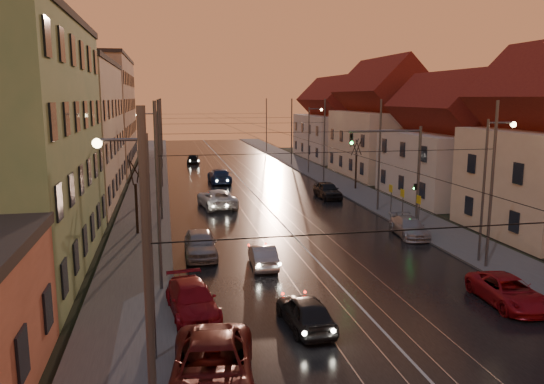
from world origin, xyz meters
TOP-DOWN VIEW (x-y plane):
  - ground at (0.00, 0.00)m, footprint 160.00×160.00m
  - road at (0.00, 40.00)m, footprint 16.00×120.00m
  - sidewalk_left at (-10.00, 40.00)m, footprint 4.00×120.00m
  - sidewalk_right at (10.00, 40.00)m, footprint 4.00×120.00m
  - tram_rail_0 at (-2.20, 40.00)m, footprint 0.06×120.00m
  - tram_rail_1 at (-0.77, 40.00)m, footprint 0.06×120.00m
  - tram_rail_2 at (0.77, 40.00)m, footprint 0.06×120.00m
  - tram_rail_3 at (2.20, 40.00)m, footprint 0.06×120.00m
  - apartment_left_2 at (-17.50, 34.00)m, footprint 10.00×20.00m
  - apartment_left_3 at (-17.50, 58.00)m, footprint 10.00×24.00m
  - house_right_2 at (17.00, 28.00)m, footprint 9.18×12.24m
  - house_right_3 at (17.00, 43.00)m, footprint 9.18×14.28m
  - house_right_4 at (17.00, 61.00)m, footprint 9.18×16.32m
  - catenary_pole_l_0 at (-8.60, -6.00)m, footprint 0.16×0.16m
  - catenary_pole_l_1 at (-8.60, 9.00)m, footprint 0.16×0.16m
  - catenary_pole_r_1 at (8.60, 9.00)m, footprint 0.16×0.16m
  - catenary_pole_l_2 at (-8.60, 24.00)m, footprint 0.16×0.16m
  - catenary_pole_r_2 at (8.60, 24.00)m, footprint 0.16×0.16m
  - catenary_pole_l_3 at (-8.60, 39.00)m, footprint 0.16×0.16m
  - catenary_pole_r_3 at (8.60, 39.00)m, footprint 0.16×0.16m
  - catenary_pole_l_4 at (-8.60, 54.00)m, footprint 0.16×0.16m
  - catenary_pole_r_4 at (8.60, 54.00)m, footprint 0.16×0.16m
  - catenary_pole_l_5 at (-8.60, 72.00)m, footprint 0.16×0.16m
  - catenary_pole_r_5 at (8.60, 72.00)m, footprint 0.16×0.16m
  - street_lamp_0 at (-9.10, 2.00)m, footprint 1.75×0.32m
  - street_lamp_1 at (9.10, 10.00)m, footprint 1.75×0.32m
  - street_lamp_2 at (-9.10, 30.00)m, footprint 1.75×0.32m
  - street_lamp_3 at (9.10, 46.00)m, footprint 1.75×0.32m
  - traffic_light_mast at (7.99, 18.00)m, footprint 5.30×0.32m
  - bare_tree_0 at (-10.20, 20.00)m, footprint 1.09×1.09m
  - bare_tree_2 at (10.40, 34.00)m, footprint 1.09×1.09m
  - driving_car_0 at (-2.91, 3.73)m, footprint 1.88×4.05m
  - driving_car_1 at (-3.16, 11.76)m, footprint 1.48×3.77m
  - driving_car_2 at (-4.08, 28.15)m, footprint 3.28×5.81m
  - driving_car_3 at (-2.53, 40.90)m, footprint 2.33×5.51m
  - driving_car_4 at (-4.37, 58.46)m, footprint 2.13×4.30m
  - parked_left_1 at (-7.00, -0.28)m, footprint 3.28×5.96m
  - parked_left_2 at (-7.29, 5.96)m, footprint 2.41×4.78m
  - parked_left_3 at (-6.39, 14.30)m, footprint 1.88×4.55m
  - parked_right_0 at (6.59, 4.28)m, footprint 2.34×4.60m
  - parked_right_1 at (7.57, 16.15)m, footprint 2.22×4.50m
  - parked_right_2 at (6.31, 30.29)m, footprint 1.87×4.44m

SIDE VIEW (x-z plane):
  - ground at x=0.00m, z-range 0.00..0.00m
  - road at x=0.00m, z-range 0.00..0.04m
  - tram_rail_0 at x=-2.20m, z-range 0.04..0.07m
  - tram_rail_1 at x=-0.77m, z-range 0.04..0.07m
  - tram_rail_2 at x=0.77m, z-range 0.04..0.07m
  - tram_rail_3 at x=2.20m, z-range 0.04..0.07m
  - sidewalk_left at x=-10.00m, z-range 0.00..0.15m
  - sidewalk_right at x=10.00m, z-range 0.00..0.15m
  - driving_car_1 at x=-3.16m, z-range 0.00..1.22m
  - parked_right_0 at x=6.59m, z-range 0.00..1.25m
  - parked_right_1 at x=7.57m, z-range 0.00..1.26m
  - parked_left_2 at x=-7.29m, z-range 0.00..1.33m
  - driving_car_0 at x=-2.91m, z-range 0.00..1.34m
  - driving_car_4 at x=-4.37m, z-range 0.00..1.41m
  - parked_right_2 at x=6.31m, z-range 0.00..1.50m
  - driving_car_2 at x=-4.08m, z-range 0.00..1.53m
  - parked_left_3 at x=-6.39m, z-range 0.00..1.54m
  - parked_left_1 at x=-7.00m, z-range 0.00..1.58m
  - driving_car_3 at x=-2.53m, z-range 0.00..1.59m
  - bare_tree_0 at x=-10.20m, z-range -0.07..5.04m
  - bare_tree_2 at x=10.40m, z-range -0.07..5.04m
  - catenary_pole_l_0 at x=-8.60m, z-range 0.00..9.00m
  - catenary_pole_l_1 at x=-8.60m, z-range 0.00..9.00m
  - catenary_pole_r_1 at x=8.60m, z-range 0.00..9.00m
  - catenary_pole_l_2 at x=-8.60m, z-range 0.00..9.00m
  - catenary_pole_r_2 at x=8.60m, z-range 0.00..9.00m
  - catenary_pole_l_3 at x=-8.60m, z-range 0.00..9.00m
  - catenary_pole_r_3 at x=8.60m, z-range 0.00..9.00m
  - catenary_pole_l_4 at x=-8.60m, z-range 0.00..9.00m
  - catenary_pole_r_4 at x=8.60m, z-range 0.00..9.00m
  - catenary_pole_l_5 at x=-8.60m, z-range 0.00..9.00m
  - catenary_pole_r_5 at x=8.60m, z-range 0.00..9.00m
  - traffic_light_mast at x=7.99m, z-range 1.00..8.20m
  - house_right_2 at x=17.00m, z-range 0.04..9.24m
  - street_lamp_0 at x=-9.10m, z-range 0.89..8.89m
  - street_lamp_1 at x=9.10m, z-range 0.89..8.89m
  - street_lamp_2 at x=-9.10m, z-range 0.89..8.89m
  - street_lamp_3 at x=9.10m, z-range 0.89..8.89m
  - house_right_4 at x=17.00m, z-range 0.05..10.05m
  - house_right_3 at x=17.00m, z-range 0.05..11.55m
  - apartment_left_2 at x=-17.50m, z-range 0.00..12.00m
  - apartment_left_3 at x=-17.50m, z-range 0.00..14.00m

